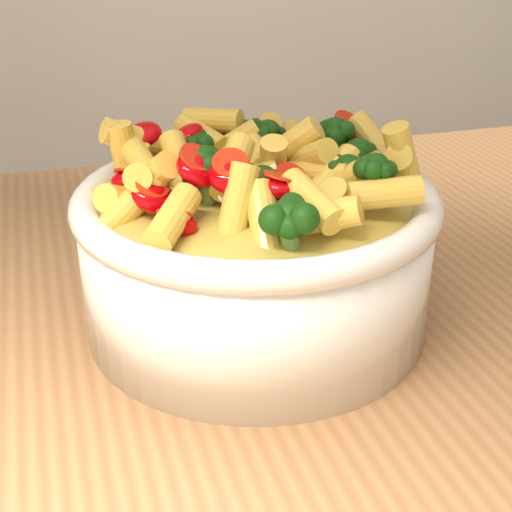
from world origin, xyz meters
name	(u,v)px	position (x,y,z in m)	size (l,w,h in m)	color
table	(319,441)	(0.00, 0.00, 0.80)	(1.20, 0.80, 0.90)	#AA7649
serving_bowl	(256,254)	(-0.04, 0.02, 0.95)	(0.24, 0.24, 0.10)	white
pasta_salad	(256,164)	(-0.04, 0.02, 1.02)	(0.19, 0.19, 0.04)	#FFDF50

